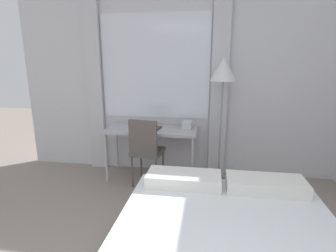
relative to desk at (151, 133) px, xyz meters
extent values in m
cube|color=silver|center=(0.52, 0.35, 0.67)|extent=(5.23, 0.05, 2.70)
cube|color=white|center=(0.00, 0.32, 0.92)|extent=(1.60, 0.01, 1.50)
cube|color=silver|center=(-0.94, 0.27, 0.62)|extent=(0.24, 0.06, 2.60)
cube|color=silver|center=(0.94, 0.27, 0.62)|extent=(0.24, 0.06, 2.60)
cube|color=#B2B2B7|center=(0.00, 0.00, 0.04)|extent=(1.30, 0.53, 0.04)
cylinder|color=#B2B2B7|center=(-0.61, -0.22, -0.33)|extent=(0.04, 0.04, 0.71)
cylinder|color=#B2B2B7|center=(0.61, -0.22, -0.33)|extent=(0.04, 0.04, 0.71)
cylinder|color=#B2B2B7|center=(-0.61, 0.22, -0.33)|extent=(0.04, 0.04, 0.71)
cylinder|color=#B2B2B7|center=(0.61, 0.22, -0.33)|extent=(0.04, 0.04, 0.71)
cube|color=#59514C|center=(-0.01, -0.21, -0.21)|extent=(0.44, 0.44, 0.05)
cube|color=#59514C|center=(-0.03, -0.39, 0.04)|extent=(0.38, 0.08, 0.46)
cylinder|color=#59514C|center=(-0.19, -0.36, -0.46)|extent=(0.03, 0.03, 0.45)
cylinder|color=#59514C|center=(0.14, -0.39, -0.46)|extent=(0.03, 0.03, 0.45)
cylinder|color=#59514C|center=(-0.16, -0.02, -0.46)|extent=(0.03, 0.03, 0.45)
cylinder|color=#59514C|center=(0.18, -0.06, -0.46)|extent=(0.03, 0.03, 0.45)
cube|color=silver|center=(0.58, -1.19, -0.11)|extent=(0.71, 0.32, 0.12)
cube|color=silver|center=(1.35, -1.19, -0.11)|extent=(0.71, 0.32, 0.12)
cylinder|color=#4C4C51|center=(0.97, -0.05, -0.67)|extent=(0.31, 0.31, 0.03)
cylinder|color=gray|center=(0.97, -0.05, 0.05)|extent=(0.02, 0.02, 1.40)
cone|color=silver|center=(0.97, -0.05, 0.90)|extent=(0.34, 0.34, 0.30)
cube|color=silver|center=(0.50, 0.11, 0.11)|extent=(0.13, 0.17, 0.09)
cube|color=silver|center=(0.50, 0.11, 0.17)|extent=(0.15, 0.06, 0.02)
cube|color=#4C4238|center=(-0.01, 0.00, 0.08)|extent=(0.31, 0.26, 0.02)
cube|color=white|center=(-0.01, 0.00, 0.08)|extent=(0.29, 0.24, 0.01)
camera|label=1|loc=(0.79, -3.54, 1.00)|focal=28.00mm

